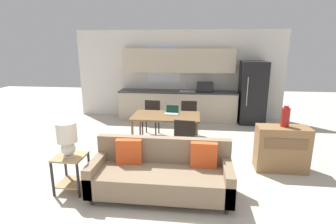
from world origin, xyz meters
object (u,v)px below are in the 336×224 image
Objects in this scene: laptop at (172,112)px; dining_chair_near_right at (185,137)px; table_lamp at (67,137)px; credenza at (282,149)px; side_table at (71,167)px; dining_chair_far_left at (151,115)px; refrigerator at (252,93)px; dining_table at (166,118)px; vase at (285,117)px; dining_chair_far_right at (189,116)px; couch at (161,174)px.

dining_chair_near_right is at bearing -63.91° from laptop.
credenza is at bearing 17.80° from table_lamp.
laptop is (1.37, 2.23, -0.13)m from table_lamp.
table_lamp is at bearing -97.81° from side_table.
dining_chair_far_left is at bearing 74.52° from side_table.
dining_table is at bearing -136.88° from refrigerator.
vase is 1.11× the size of laptop.
dining_chair_near_right is at bearing -53.40° from dining_chair_far_left.
refrigerator reaches higher than side_table.
vase is (0.02, 0.04, 0.59)m from credenza.
dining_chair_near_right is at bearing -57.95° from dining_table.
dining_chair_near_right is 1.54m from dining_chair_far_right.
laptop is at bearing 58.40° from table_lamp.
side_table is at bearing -162.47° from credenza.
table_lamp is 2.22m from dining_chair_near_right.
vase is 0.43× the size of dining_chair_near_right.
couch is at bearing -116.97° from refrigerator.
dining_chair_near_right is 1.00× the size of dining_chair_far_right.
dining_chair_near_right is at bearing 174.58° from vase.
vase is at bearing 27.37° from couch.
side_table is 1.56× the size of vase.
table_lamp is 0.63× the size of dining_chair_far_left.
dining_chair_near_right is (0.47, -0.75, -0.16)m from dining_table.
dining_chair_far_left is at bearing 122.18° from dining_table.
dining_chair_far_left and dining_chair_far_right have the same top height.
table_lamp reaches higher than dining_chair_far_left.
table_lamp is at bearing -122.14° from dining_chair_far_right.
dining_chair_far_right is at bearing 136.05° from vase.
table_lamp reaches higher than dining_chair_far_right.
side_table is (-3.53, -4.19, -0.51)m from refrigerator.
couch is 2.44× the size of dining_chair_near_right.
table_lamp is at bearing -176.84° from couch.
couch is at bearing -72.37° from dining_chair_far_left.
couch reaches higher than dining_table.
refrigerator is at bearing 31.00° from dining_chair_far_left.
dining_chair_near_right is 1.78m from dining_chair_far_left.
couch is 2.44m from vase.
side_table is at bearing 82.19° from table_lamp.
refrigerator is 2.93m from laptop.
table_lamp reaches higher than dining_table.
vase is (2.25, -0.92, 0.34)m from dining_table.
side_table is 2.93m from dining_chair_far_left.
dining_chair_far_right is at bearing -83.17° from dining_chair_near_right.
dining_table is 0.71× the size of couch.
table_lamp is (-1.43, -0.08, 0.57)m from couch.
credenza is 1.05× the size of dining_chair_far_left.
vase is at bearing 66.74° from credenza.
credenza is 2.48m from dining_chair_far_right.
refrigerator is at bearing -114.87° from dining_chair_near_right.
couch is 1.30m from dining_chair_near_right.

